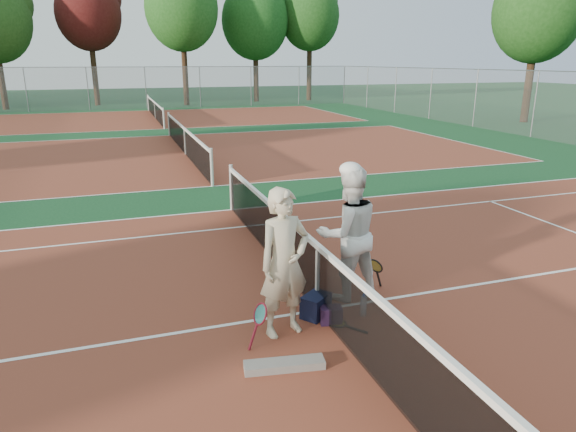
{
  "coord_description": "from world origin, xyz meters",
  "views": [
    {
      "loc": [
        -2.52,
        -6.16,
        3.44
      ],
      "look_at": [
        0.0,
        1.29,
        1.05
      ],
      "focal_mm": 32.0,
      "sensor_mm": 36.0,
      "label": 1
    }
  ],
  "objects_px": {
    "racket_spare": "(336,323)",
    "water_bottle": "(363,306)",
    "racket_red": "(260,325)",
    "racket_black_held": "(375,275)",
    "player_a": "(284,263)",
    "sports_bag_navy": "(316,306)",
    "net_main": "(317,278)",
    "sports_bag_purple": "(331,315)",
    "player_b": "(348,234)"
  },
  "relations": [
    {
      "from": "racket_spare",
      "to": "water_bottle",
      "type": "bearing_deg",
      "value": -114.32
    },
    {
      "from": "racket_red",
      "to": "racket_black_held",
      "type": "height_order",
      "value": "racket_red"
    },
    {
      "from": "player_a",
      "to": "sports_bag_navy",
      "type": "height_order",
      "value": "player_a"
    },
    {
      "from": "player_a",
      "to": "racket_red",
      "type": "relative_size",
      "value": 3.45
    },
    {
      "from": "net_main",
      "to": "sports_bag_purple",
      "type": "height_order",
      "value": "net_main"
    },
    {
      "from": "net_main",
      "to": "player_a",
      "type": "height_order",
      "value": "player_a"
    },
    {
      "from": "racket_red",
      "to": "sports_bag_navy",
      "type": "distance_m",
      "value": 1.08
    },
    {
      "from": "player_a",
      "to": "water_bottle",
      "type": "height_order",
      "value": "player_a"
    },
    {
      "from": "player_a",
      "to": "player_b",
      "type": "distance_m",
      "value": 1.42
    },
    {
      "from": "net_main",
      "to": "water_bottle",
      "type": "bearing_deg",
      "value": -32.43
    },
    {
      "from": "racket_red",
      "to": "sports_bag_purple",
      "type": "xyz_separation_m",
      "value": [
        1.07,
        0.26,
        -0.16
      ]
    },
    {
      "from": "player_b",
      "to": "racket_spare",
      "type": "distance_m",
      "value": 1.33
    },
    {
      "from": "player_a",
      "to": "racket_black_held",
      "type": "relative_size",
      "value": 3.61
    },
    {
      "from": "sports_bag_navy",
      "to": "sports_bag_purple",
      "type": "bearing_deg",
      "value": -63.4
    },
    {
      "from": "racket_black_held",
      "to": "racket_spare",
      "type": "relative_size",
      "value": 0.9
    },
    {
      "from": "racket_red",
      "to": "water_bottle",
      "type": "xyz_separation_m",
      "value": [
        1.58,
        0.29,
        -0.13
      ]
    },
    {
      "from": "racket_red",
      "to": "sports_bag_purple",
      "type": "relative_size",
      "value": 1.93
    },
    {
      "from": "player_b",
      "to": "racket_spare",
      "type": "bearing_deg",
      "value": 55.66
    },
    {
      "from": "racket_black_held",
      "to": "net_main",
      "type": "bearing_deg",
      "value": -18.13
    },
    {
      "from": "racket_black_held",
      "to": "sports_bag_purple",
      "type": "xyz_separation_m",
      "value": [
        -1.04,
        -0.71,
        -0.15
      ]
    },
    {
      "from": "racket_black_held",
      "to": "water_bottle",
      "type": "distance_m",
      "value": 0.87
    },
    {
      "from": "net_main",
      "to": "sports_bag_purple",
      "type": "relative_size",
      "value": 37.35
    },
    {
      "from": "player_a",
      "to": "racket_spare",
      "type": "bearing_deg",
      "value": -15.81
    },
    {
      "from": "player_b",
      "to": "water_bottle",
      "type": "height_order",
      "value": "player_b"
    },
    {
      "from": "racket_black_held",
      "to": "water_bottle",
      "type": "relative_size",
      "value": 1.81
    },
    {
      "from": "racket_red",
      "to": "water_bottle",
      "type": "bearing_deg",
      "value": -8.09
    },
    {
      "from": "sports_bag_purple",
      "to": "water_bottle",
      "type": "bearing_deg",
      "value": 4.11
    },
    {
      "from": "racket_red",
      "to": "racket_black_held",
      "type": "bearing_deg",
      "value": 6.06
    },
    {
      "from": "net_main",
      "to": "sports_bag_purple",
      "type": "bearing_deg",
      "value": -83.19
    },
    {
      "from": "player_b",
      "to": "sports_bag_purple",
      "type": "height_order",
      "value": "player_b"
    },
    {
      "from": "player_a",
      "to": "racket_black_held",
      "type": "distance_m",
      "value": 2.0
    },
    {
      "from": "net_main",
      "to": "racket_black_held",
      "type": "height_order",
      "value": "net_main"
    },
    {
      "from": "player_a",
      "to": "player_b",
      "type": "bearing_deg",
      "value": 16.93
    },
    {
      "from": "sports_bag_purple",
      "to": "water_bottle",
      "type": "xyz_separation_m",
      "value": [
        0.51,
        0.04,
        0.03
      ]
    },
    {
      "from": "racket_red",
      "to": "sports_bag_navy",
      "type": "bearing_deg",
      "value": 9.35
    },
    {
      "from": "water_bottle",
      "to": "racket_spare",
      "type": "bearing_deg",
      "value": -168.39
    },
    {
      "from": "sports_bag_purple",
      "to": "water_bottle",
      "type": "relative_size",
      "value": 0.98
    },
    {
      "from": "player_b",
      "to": "sports_bag_navy",
      "type": "bearing_deg",
      "value": 32.4
    },
    {
      "from": "player_a",
      "to": "racket_spare",
      "type": "relative_size",
      "value": 3.26
    },
    {
      "from": "racket_spare",
      "to": "sports_bag_navy",
      "type": "relative_size",
      "value": 1.46
    },
    {
      "from": "net_main",
      "to": "racket_black_held",
      "type": "distance_m",
      "value": 1.16
    },
    {
      "from": "net_main",
      "to": "player_b",
      "type": "height_order",
      "value": "player_b"
    },
    {
      "from": "player_b",
      "to": "player_a",
      "type": "bearing_deg",
      "value": 29.14
    },
    {
      "from": "water_bottle",
      "to": "sports_bag_navy",
      "type": "bearing_deg",
      "value": 161.81
    },
    {
      "from": "racket_spare",
      "to": "sports_bag_navy",
      "type": "xyz_separation_m",
      "value": [
        -0.19,
        0.3,
        0.15
      ]
    },
    {
      "from": "sports_bag_navy",
      "to": "water_bottle",
      "type": "height_order",
      "value": "sports_bag_navy"
    },
    {
      "from": "racket_black_held",
      "to": "sports_bag_purple",
      "type": "height_order",
      "value": "racket_black_held"
    },
    {
      "from": "racket_red",
      "to": "player_a",
      "type": "bearing_deg",
      "value": 12.1
    },
    {
      "from": "net_main",
      "to": "sports_bag_navy",
      "type": "bearing_deg",
      "value": -117.48
    },
    {
      "from": "player_b",
      "to": "racket_black_held",
      "type": "height_order",
      "value": "player_b"
    }
  ]
}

